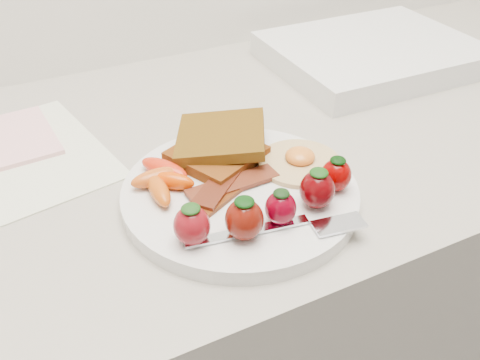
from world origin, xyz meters
name	(u,v)px	position (x,y,z in m)	size (l,w,h in m)	color
counter	(220,348)	(0.00, 1.70, 0.45)	(2.00, 0.60, 0.90)	gray
plate	(240,193)	(-0.03, 1.57, 0.91)	(0.27, 0.27, 0.02)	silver
toast_lower	(217,154)	(-0.03, 1.63, 0.93)	(0.09, 0.09, 0.01)	#471B08
toast_upper	(221,136)	(-0.01, 1.65, 0.94)	(0.11, 0.11, 0.01)	#4F2E05
fried_egg	(300,161)	(0.06, 1.58, 0.92)	(0.11, 0.11, 0.02)	beige
bacon_strips	(226,186)	(-0.04, 1.57, 0.92)	(0.13, 0.10, 0.01)	black
baby_carrots	(163,178)	(-0.10, 1.61, 0.93)	(0.07, 0.10, 0.02)	#C24E14
strawberries	(273,203)	(-0.02, 1.50, 0.94)	(0.21, 0.06, 0.05)	maroon
fork	(289,228)	(-0.01, 1.48, 0.92)	(0.18, 0.07, 0.00)	silver
paper_sheet	(24,156)	(-0.24, 1.77, 0.90)	(0.19, 0.25, 0.00)	silver
notepad	(15,137)	(-0.24, 1.82, 0.91)	(0.10, 0.14, 0.01)	#F3AFB5
appliance	(372,53)	(0.35, 1.81, 0.92)	(0.34, 0.27, 0.04)	silver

